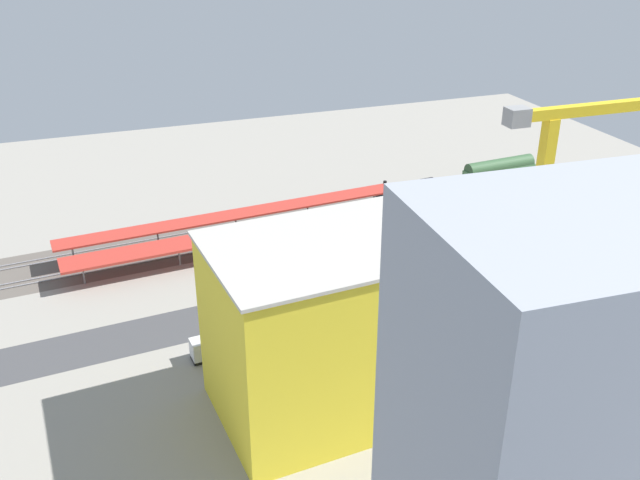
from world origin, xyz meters
TOP-DOWN VIEW (x-y plane):
  - ground_plane at (0.00, 0.00)m, footprint 187.61×187.61m
  - rail_bed at (0.00, -21.80)m, footprint 118.06×23.99m
  - street_asphalt at (0.00, 4.37)m, footprint 117.60×18.10m
  - track_rails at (0.00, -21.80)m, footprint 116.91×17.60m
  - platform_canopy_near at (8.86, -13.58)m, footprint 68.93×10.77m
  - platform_canopy_far at (12.66, -20.12)m, footprint 63.07×9.26m
  - locomotive at (-25.01, -25.26)m, footprint 15.10×3.68m
  - passenger_coach at (-45.80, -25.26)m, footprint 16.81×4.41m
  - parked_car_0 at (-29.99, 8.37)m, footprint 4.22×2.08m
  - parked_car_1 at (-22.83, 8.10)m, footprint 4.37×2.19m
  - parked_car_2 at (-15.49, 8.03)m, footprint 4.12×2.09m
  - parked_car_3 at (-9.07, 7.88)m, footprint 4.44×2.17m
  - parked_car_4 at (-2.02, 8.08)m, footprint 4.92×2.43m
  - parked_car_5 at (6.14, 8.08)m, footprint 4.81×2.22m
  - parked_car_6 at (13.46, 7.91)m, footprint 4.09×1.97m
  - parked_car_7 at (20.65, 7.64)m, footprint 4.19×2.32m
  - construction_building at (9.45, 29.56)m, footprint 35.38×20.77m
  - construction_roof_slab at (9.45, 29.56)m, footprint 36.03×21.42m
  - tower_crane at (-13.48, 31.93)m, footprint 25.09×3.60m
  - box_truck_0 at (22.77, 15.41)m, footprint 9.68×3.21m
  - box_truck_1 at (-4.78, 14.30)m, footprint 10.04×3.32m
  - box_truck_2 at (-4.10, 15.07)m, footprint 9.26×2.61m
  - street_tree_0 at (-22.64, 0.31)m, footprint 5.15×5.15m
  - street_tree_1 at (-19.28, -0.35)m, footprint 6.30×6.30m
  - street_tree_2 at (4.51, -0.26)m, footprint 4.94×4.94m
  - street_tree_3 at (1.96, -0.95)m, footprint 6.10×6.10m
  - street_tree_4 at (-6.48, -0.26)m, footprint 4.36×4.36m
  - street_tree_5 at (-33.91, -0.95)m, footprint 4.92×4.92m
  - traffic_light at (-3.66, -0.02)m, footprint 0.50×0.36m

SIDE VIEW (x-z plane):
  - ground_plane at x=0.00m, z-range 0.00..0.00m
  - rail_bed at x=0.00m, z-range 0.00..0.01m
  - street_asphalt at x=0.00m, z-range 0.00..0.01m
  - track_rails at x=0.00m, z-range 0.12..0.24m
  - parked_car_7 at x=20.65m, z-range -0.08..1.46m
  - parked_car_1 at x=-22.83m, z-range -0.10..1.54m
  - parked_car_2 at x=-15.49m, z-range -0.09..1.56m
  - parked_car_4 at x=-2.02m, z-range -0.10..1.60m
  - parked_car_6 at x=13.46m, z-range -0.10..1.61m
  - parked_car_5 at x=6.14m, z-range -0.10..1.61m
  - parked_car_3 at x=-9.07m, z-range -0.09..1.67m
  - parked_car_0 at x=-29.99m, z-range -0.11..1.73m
  - box_truck_1 at x=-4.78m, z-range 0.00..3.12m
  - box_truck_0 at x=22.77m, z-range 0.01..3.17m
  - box_truck_2 at x=-4.10m, z-range -0.04..3.28m
  - locomotive at x=-25.01m, z-range -0.73..4.21m
  - passenger_coach at x=-45.80m, z-range 0.15..6.38m
  - platform_canopy_near at x=8.86m, z-range 1.78..5.80m
  - street_tree_4 at x=-6.48m, z-range 0.99..7.39m
  - platform_canopy_far at x=12.66m, z-range 2.04..6.54m
  - traffic_light at x=-3.66m, z-range 1.07..7.65m
  - street_tree_5 at x=-33.91m, z-range 1.06..8.15m
  - street_tree_2 at x=4.51m, z-range 1.42..9.27m
  - street_tree_0 at x=-22.64m, z-range 1.58..9.93m
  - street_tree_1 at x=-19.28m, z-range 1.37..10.44m
  - street_tree_3 at x=1.96m, z-range 1.48..10.57m
  - construction_building at x=9.45m, z-range 0.00..21.32m
  - tower_crane at x=-13.48m, z-range 3.06..38.29m
  - construction_roof_slab at x=9.45m, z-range 21.32..21.72m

